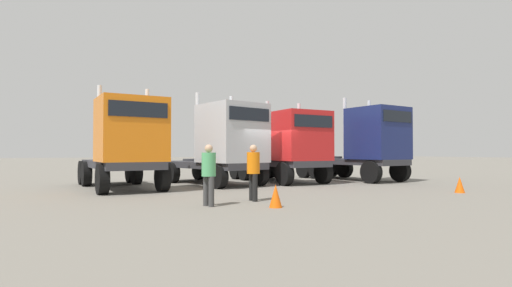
# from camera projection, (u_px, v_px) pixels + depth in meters

# --- Properties ---
(ground) EXTENTS (200.00, 200.00, 0.00)m
(ground) POSITION_uv_depth(u_px,v_px,m) (264.00, 186.00, 17.66)
(ground) COLOR slate
(semi_truck_orange) EXTENTS (3.14, 6.62, 4.18)m
(semi_truck_orange) POSITION_uv_depth(u_px,v_px,m) (126.00, 144.00, 15.82)
(semi_truck_orange) COLOR #333338
(semi_truck_orange) RESTS_ON ground
(semi_truck_silver) EXTENTS (3.98, 6.79, 4.24)m
(semi_truck_silver) POSITION_uv_depth(u_px,v_px,m) (224.00, 144.00, 18.09)
(semi_truck_silver) COLOR #333338
(semi_truck_silver) RESTS_ON ground
(semi_truck_red) EXTENTS (2.94, 6.42, 4.04)m
(semi_truck_red) POSITION_uv_depth(u_px,v_px,m) (290.00, 146.00, 19.51)
(semi_truck_red) COLOR #333338
(semi_truck_red) RESTS_ON ground
(semi_truck_navy) EXTENTS (3.38, 6.56, 4.38)m
(semi_truck_navy) POSITION_uv_depth(u_px,v_px,m) (367.00, 143.00, 20.80)
(semi_truck_navy) COLOR #333338
(semi_truck_navy) RESTS_ON ground
(visitor_in_hivis) EXTENTS (0.42, 0.45, 1.75)m
(visitor_in_hivis) POSITION_uv_depth(u_px,v_px,m) (253.00, 168.00, 12.36)
(visitor_in_hivis) COLOR black
(visitor_in_hivis) RESTS_ON ground
(visitor_with_camera) EXTENTS (0.49, 0.49, 1.74)m
(visitor_with_camera) POSITION_uv_depth(u_px,v_px,m) (209.00, 170.00, 11.17)
(visitor_with_camera) COLOR #3C3C3C
(visitor_with_camera) RESTS_ON ground
(traffic_cone_near) EXTENTS (0.36, 0.36, 0.59)m
(traffic_cone_near) POSITION_uv_depth(u_px,v_px,m) (460.00, 185.00, 14.83)
(traffic_cone_near) COLOR #F2590C
(traffic_cone_near) RESTS_ON ground
(traffic_cone_mid) EXTENTS (0.36, 0.36, 0.64)m
(traffic_cone_mid) POSITION_uv_depth(u_px,v_px,m) (276.00, 196.00, 10.90)
(traffic_cone_mid) COLOR #F2590C
(traffic_cone_mid) RESTS_ON ground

